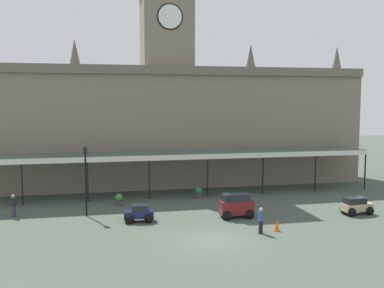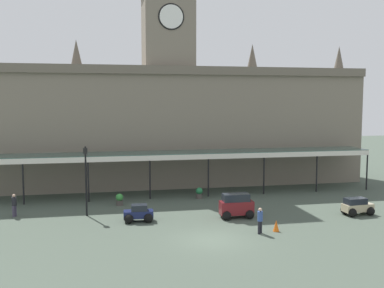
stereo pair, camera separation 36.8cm
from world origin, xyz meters
name	(u,v)px [view 1 (the left image)]	position (x,y,z in m)	size (l,w,h in m)	color
ground_plane	(213,240)	(0.00, 0.00, 0.00)	(140.00, 140.00, 0.00)	#424E42
station_building	(167,120)	(0.00, 18.74, 6.51)	(39.23, 6.74, 20.04)	slate
entrance_canopy	(176,154)	(0.00, 13.15, 3.69)	(36.13, 3.26, 3.84)	#38564C
car_maroon_van	(236,207)	(2.91, 4.60, 0.81)	(2.41, 1.61, 1.77)	maroon
car_navy_sedan	(139,214)	(-4.07, 5.02, 0.50)	(2.10, 1.59, 1.19)	#19214C
car_beige_estate	(356,207)	(11.92, 3.67, 0.56)	(2.32, 1.67, 1.27)	tan
pedestrian_crossing_forecourt	(13,205)	(-12.84, 8.04, 0.91)	(0.34, 0.37, 1.67)	#3F384C
pedestrian_beside_cars	(261,219)	(3.27, 0.66, 0.91)	(0.34, 0.34, 1.67)	black
victorian_lamppost	(86,173)	(-7.69, 7.31, 3.18)	(0.30, 0.30, 5.13)	black
traffic_cone	(277,225)	(4.47, 0.93, 0.37)	(0.40, 0.40, 0.74)	orange
planter_forecourt_centre	(119,200)	(-5.23, 10.05, 0.49)	(0.60, 0.60, 0.96)	#47423D
planter_by_canopy	(199,193)	(1.61, 11.24, 0.49)	(0.60, 0.60, 0.96)	#47423D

